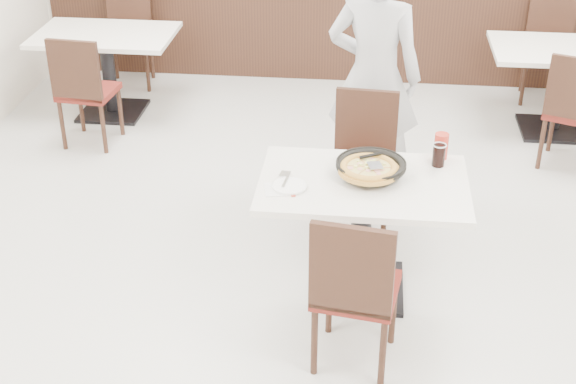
# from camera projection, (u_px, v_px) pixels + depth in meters

# --- Properties ---
(floor) EXTENTS (7.00, 7.00, 0.00)m
(floor) POSITION_uv_depth(u_px,v_px,m) (319.00, 282.00, 5.01)
(floor) COLOR #B6B7B1
(floor) RESTS_ON ground
(wainscot_back) EXTENTS (5.90, 0.03, 1.10)m
(wainscot_back) POSITION_uv_depth(u_px,v_px,m) (347.00, 27.00, 7.76)
(wainscot_back) COLOR black
(wainscot_back) RESTS_ON floor
(main_table) EXTENTS (1.27, 0.90, 0.75)m
(main_table) POSITION_uv_depth(u_px,v_px,m) (361.00, 237.00, 4.77)
(main_table) COLOR white
(main_table) RESTS_ON floor
(chair_near) EXTENTS (0.48, 0.48, 0.95)m
(chair_near) POSITION_uv_depth(u_px,v_px,m) (357.00, 286.00, 4.17)
(chair_near) COLOR black
(chair_near) RESTS_ON floor
(chair_far) EXTENTS (0.45, 0.45, 0.95)m
(chair_far) POSITION_uv_depth(u_px,v_px,m) (362.00, 167.00, 5.35)
(chair_far) COLOR black
(chair_far) RESTS_ON floor
(trivet) EXTENTS (0.12, 0.12, 0.04)m
(trivet) POSITION_uv_depth(u_px,v_px,m) (372.00, 178.00, 4.59)
(trivet) COLOR black
(trivet) RESTS_ON main_table
(pizza_pan) EXTENTS (0.36, 0.36, 0.01)m
(pizza_pan) POSITION_uv_depth(u_px,v_px,m) (371.00, 169.00, 4.63)
(pizza_pan) COLOR black
(pizza_pan) RESTS_ON trivet
(pizza) EXTENTS (0.38, 0.38, 0.02)m
(pizza) POSITION_uv_depth(u_px,v_px,m) (369.00, 170.00, 4.58)
(pizza) COLOR gold
(pizza) RESTS_ON pizza_pan
(pizza_server) EXTENTS (0.10, 0.12, 0.00)m
(pizza_server) POSITION_uv_depth(u_px,v_px,m) (375.00, 165.00, 4.56)
(pizza_server) COLOR silver
(pizza_server) RESTS_ON pizza
(napkin) EXTENTS (0.19, 0.19, 0.00)m
(napkin) POSITION_uv_depth(u_px,v_px,m) (279.00, 189.00, 4.51)
(napkin) COLOR silver
(napkin) RESTS_ON main_table
(side_plate) EXTENTS (0.21, 0.21, 0.01)m
(side_plate) POSITION_uv_depth(u_px,v_px,m) (289.00, 186.00, 4.52)
(side_plate) COLOR white
(side_plate) RESTS_ON napkin
(fork) EXTENTS (0.04, 0.17, 0.00)m
(fork) POSITION_uv_depth(u_px,v_px,m) (286.00, 180.00, 4.57)
(fork) COLOR silver
(fork) RESTS_ON side_plate
(cola_glass) EXTENTS (0.08, 0.08, 0.13)m
(cola_glass) POSITION_uv_depth(u_px,v_px,m) (439.00, 156.00, 4.73)
(cola_glass) COLOR black
(cola_glass) RESTS_ON main_table
(red_cup) EXTENTS (0.09, 0.09, 0.16)m
(red_cup) POSITION_uv_depth(u_px,v_px,m) (441.00, 146.00, 4.81)
(red_cup) COLOR red
(red_cup) RESTS_ON main_table
(diner_person) EXTENTS (0.73, 0.54, 1.82)m
(diner_person) POSITION_uv_depth(u_px,v_px,m) (374.00, 77.00, 5.58)
(diner_person) COLOR #B4B5BA
(diner_person) RESTS_ON floor
(bg_table_left) EXTENTS (1.27, 0.90, 0.75)m
(bg_table_left) POSITION_uv_depth(u_px,v_px,m) (109.00, 74.00, 7.13)
(bg_table_left) COLOR white
(bg_table_left) RESTS_ON floor
(bg_chair_left_near) EXTENTS (0.46, 0.46, 0.95)m
(bg_chair_left_near) POSITION_uv_depth(u_px,v_px,m) (88.00, 89.00, 6.55)
(bg_chair_left_near) COLOR black
(bg_chair_left_near) RESTS_ON floor
(bg_chair_left_far) EXTENTS (0.48, 0.48, 0.95)m
(bg_chair_left_far) POSITION_uv_depth(u_px,v_px,m) (129.00, 38.00, 7.69)
(bg_chair_left_far) COLOR black
(bg_chair_left_far) RESTS_ON floor
(bg_table_right) EXTENTS (1.27, 0.90, 0.75)m
(bg_table_right) POSITION_uv_depth(u_px,v_px,m) (558.00, 90.00, 6.79)
(bg_table_right) COLOR white
(bg_table_right) RESTS_ON floor
(bg_chair_right_near) EXTENTS (0.55, 0.55, 0.95)m
(bg_chair_right_near) POSITION_uv_depth(u_px,v_px,m) (576.00, 109.00, 6.19)
(bg_chair_right_near) COLOR black
(bg_chair_right_near) RESTS_ON floor
(bg_chair_right_far) EXTENTS (0.47, 0.47, 0.95)m
(bg_chair_right_far) POSITION_uv_depth(u_px,v_px,m) (548.00, 52.00, 7.35)
(bg_chair_right_far) COLOR black
(bg_chair_right_far) RESTS_ON floor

